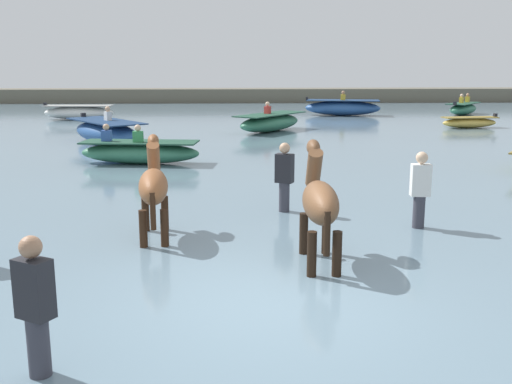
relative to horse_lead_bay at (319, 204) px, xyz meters
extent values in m
plane|color=gray|center=(-0.76, -1.31, -1.16)|extent=(120.00, 120.00, 0.00)
cube|color=slate|center=(-0.76, 8.69, -1.00)|extent=(90.00, 90.00, 0.32)
ellipsoid|color=brown|center=(0.00, -0.08, 0.05)|extent=(0.49, 1.38, 0.55)
cylinder|color=black|center=(-0.16, 0.41, -0.69)|extent=(0.13, 0.13, 0.93)
cylinder|color=black|center=(0.17, 0.40, -0.69)|extent=(0.13, 0.13, 0.93)
cylinder|color=black|center=(-0.17, -0.56, -0.69)|extent=(0.13, 0.13, 0.93)
cylinder|color=black|center=(0.16, -0.56, -0.69)|extent=(0.13, 0.13, 0.93)
cylinder|color=brown|center=(0.01, 0.65, 0.39)|extent=(0.22, 0.51, 0.63)
ellipsoid|color=brown|center=(0.01, 0.78, 0.68)|extent=(0.20, 0.47, 0.24)
cylinder|color=black|center=(-0.01, -0.73, -0.21)|extent=(0.09, 0.09, 0.59)
ellipsoid|color=brown|center=(-2.44, 1.30, 0.01)|extent=(0.59, 1.37, 0.53)
cylinder|color=black|center=(-2.65, 1.75, -0.71)|extent=(0.12, 0.12, 0.90)
cylinder|color=black|center=(-2.33, 1.78, -0.71)|extent=(0.12, 0.12, 0.90)
cylinder|color=black|center=(-2.56, 0.82, -0.71)|extent=(0.12, 0.12, 0.90)
cylinder|color=black|center=(-2.24, 0.85, -0.71)|extent=(0.12, 0.12, 0.90)
cylinder|color=brown|center=(-2.51, 1.99, 0.34)|extent=(0.26, 0.51, 0.61)
ellipsoid|color=brown|center=(-2.53, 2.13, 0.62)|extent=(0.23, 0.47, 0.23)
cylinder|color=black|center=(-2.38, 0.67, -0.24)|extent=(0.09, 0.09, 0.57)
ellipsoid|color=#337556|center=(-3.74, 8.64, -0.55)|extent=(3.43, 1.45, 0.58)
cube|color=#1E4634|center=(-3.74, 8.64, -0.24)|extent=(3.29, 1.39, 0.04)
cube|color=#3356A8|center=(-4.67, 8.75, -0.07)|extent=(0.28, 0.21, 0.30)
sphere|color=tan|center=(-4.67, 8.75, 0.17)|extent=(0.18, 0.18, 0.18)
cube|color=#388E51|center=(-3.76, 8.49, -0.07)|extent=(0.28, 0.21, 0.30)
sphere|color=beige|center=(-3.76, 8.49, 0.17)|extent=(0.18, 0.18, 0.18)
ellipsoid|color=#337556|center=(0.39, 16.44, -0.50)|extent=(3.29, 3.78, 0.67)
cube|color=#1E4634|center=(0.39, 16.44, -0.14)|extent=(3.16, 3.63, 0.04)
cube|color=red|center=(0.28, 16.52, 0.03)|extent=(0.30, 0.32, 0.30)
sphere|color=beige|center=(0.28, 16.52, 0.27)|extent=(0.18, 0.18, 0.18)
ellipsoid|color=#337556|center=(11.27, 23.92, -0.54)|extent=(2.66, 2.93, 0.59)
cube|color=#1E4634|center=(11.27, 23.92, -0.23)|extent=(2.55, 2.81, 0.04)
cube|color=black|center=(10.39, 22.84, -0.16)|extent=(0.20, 0.19, 0.18)
cube|color=gold|center=(11.73, 24.59, -0.06)|extent=(0.30, 0.32, 0.30)
sphere|color=#A37556|center=(11.73, 24.59, 0.18)|extent=(0.18, 0.18, 0.18)
cube|color=gold|center=(11.17, 24.00, -0.06)|extent=(0.30, 0.32, 0.30)
sphere|color=beige|center=(11.17, 24.00, 0.18)|extent=(0.18, 0.18, 0.18)
ellipsoid|color=#28518E|center=(4.71, 23.77, -0.45)|extent=(4.14, 2.10, 0.77)
cube|color=navy|center=(4.71, 23.77, -0.05)|extent=(3.97, 2.01, 0.04)
cube|color=black|center=(2.85, 24.11, 0.02)|extent=(0.15, 0.18, 0.18)
cube|color=gold|center=(4.70, 23.68, 0.12)|extent=(0.29, 0.22, 0.30)
sphere|color=#A37556|center=(4.70, 23.68, 0.36)|extent=(0.18, 0.18, 0.18)
ellipsoid|color=silver|center=(-8.71, 22.07, -0.52)|extent=(3.43, 1.28, 0.65)
cube|color=gray|center=(-8.71, 22.07, -0.17)|extent=(3.29, 1.23, 0.04)
cube|color=black|center=(-10.34, 22.12, -0.10)|extent=(0.12, 0.16, 0.18)
ellipsoid|color=gold|center=(9.04, 17.42, -0.63)|extent=(2.49, 1.03, 0.42)
cube|color=olive|center=(9.04, 17.42, -0.40)|extent=(2.39, 0.98, 0.04)
cube|color=black|center=(10.20, 17.54, -0.33)|extent=(0.14, 0.17, 0.18)
ellipsoid|color=#28518E|center=(-5.54, 12.92, -0.46)|extent=(3.40, 3.93, 0.76)
cube|color=navy|center=(-5.54, 12.92, -0.06)|extent=(3.26, 3.77, 0.04)
cube|color=black|center=(-6.64, 14.41, 0.01)|extent=(0.20, 0.19, 0.18)
cube|color=white|center=(-5.46, 12.98, 0.11)|extent=(0.30, 0.32, 0.30)
sphere|color=tan|center=(-5.46, 12.98, 0.35)|extent=(0.18, 0.18, 0.18)
cylinder|color=#383842|center=(-2.95, -3.00, -0.72)|extent=(0.20, 0.20, 0.88)
cube|color=#232328|center=(-2.95, -3.00, -0.01)|extent=(0.38, 0.33, 0.54)
sphere|color=#A37556|center=(-2.95, -3.00, 0.37)|extent=(0.20, 0.20, 0.20)
cylinder|color=#383842|center=(-0.22, 2.97, -0.72)|extent=(0.20, 0.20, 0.88)
cube|color=#232328|center=(-0.22, 2.97, -0.01)|extent=(0.38, 0.32, 0.54)
sphere|color=tan|center=(-0.22, 2.97, 0.37)|extent=(0.20, 0.20, 0.20)
cylinder|color=#383842|center=(1.96, 1.74, -0.72)|extent=(0.20, 0.20, 0.88)
cube|color=white|center=(1.96, 1.74, -0.01)|extent=(0.33, 0.22, 0.54)
sphere|color=beige|center=(1.96, 1.74, 0.37)|extent=(0.20, 0.20, 0.20)
cube|color=#605B4C|center=(-0.76, 35.01, -0.53)|extent=(80.00, 2.40, 1.27)
camera|label=1|loc=(-1.21, -8.02, 1.92)|focal=42.14mm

